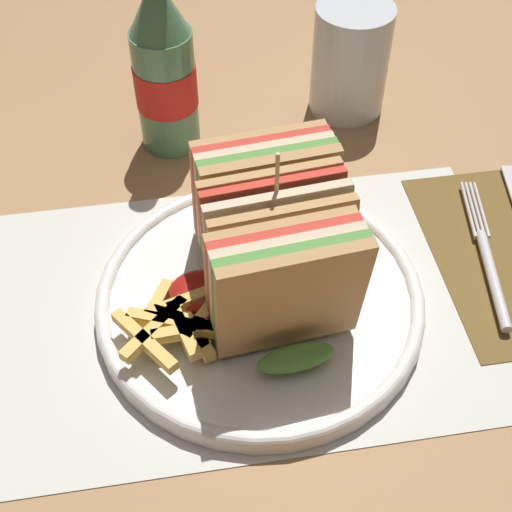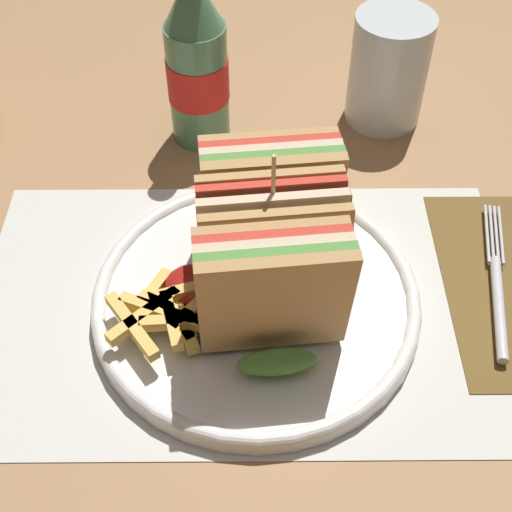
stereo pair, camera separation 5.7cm
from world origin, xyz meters
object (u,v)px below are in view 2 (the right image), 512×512
object	(u,v)px
coke_bottle_near	(197,62)
fork	(499,295)
plate_main	(256,299)
glass_near	(387,76)
club_sandwich	(272,245)

from	to	relation	value
coke_bottle_near	fork	bearing A→B (deg)	-40.92
plate_main	fork	world-z (taller)	plate_main
plate_main	glass_near	distance (m)	0.29
fork	glass_near	world-z (taller)	glass_near
club_sandwich	fork	distance (m)	0.20
fork	plate_main	bearing A→B (deg)	-169.06
fork	coke_bottle_near	bearing A→B (deg)	148.79
coke_bottle_near	glass_near	xyz separation A→B (m)	(0.19, 0.03, -0.04)
coke_bottle_near	plate_main	bearing A→B (deg)	-76.33
club_sandwich	fork	size ratio (longest dim) A/B	1.01
plate_main	club_sandwich	bearing A→B (deg)	13.84
plate_main	coke_bottle_near	bearing A→B (deg)	103.67
club_sandwich	fork	xyz separation A→B (m)	(0.19, 0.00, -0.06)
plate_main	coke_bottle_near	distance (m)	0.24
glass_near	fork	bearing A→B (deg)	-75.35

